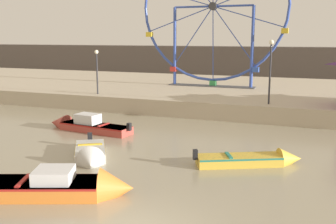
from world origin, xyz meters
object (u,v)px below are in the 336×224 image
motorboat_pale_grey (90,155)px  promenade_lamp_near (271,63)px  motorboat_mustard_yellow (256,159)px  motorboat_orange_hull (67,187)px  promenade_lamp_far (97,65)px  motorboat_faded_red (83,125)px  ferris_wheel_blue_frame (213,9)px

motorboat_pale_grey → promenade_lamp_near: (6.60, 11.92, 3.72)m
motorboat_mustard_yellow → promenade_lamp_near: size_ratio=1.11×
motorboat_orange_hull → promenade_lamp_far: 18.12m
motorboat_faded_red → promenade_lamp_far: bearing=-59.2°
motorboat_pale_grey → ferris_wheel_blue_frame: size_ratio=0.28×
promenade_lamp_near → promenade_lamp_far: promenade_lamp_near is taller
ferris_wheel_blue_frame → promenade_lamp_near: size_ratio=3.22×
promenade_lamp_far → ferris_wheel_blue_frame: bearing=48.5°
motorboat_mustard_yellow → motorboat_pale_grey: (-7.31, -2.16, 0.01)m
promenade_lamp_near → motorboat_pale_grey: bearing=-119.0°
motorboat_faded_red → motorboat_orange_hull: bearing=126.9°
ferris_wheel_blue_frame → promenade_lamp_far: ferris_wheel_blue_frame is taller
motorboat_faded_red → promenade_lamp_near: bearing=-139.7°
motorboat_pale_grey → ferris_wheel_blue_frame: 21.53m
motorboat_pale_grey → motorboat_faded_red: motorboat_faded_red is taller
motorboat_orange_hull → promenade_lamp_far: bearing=95.9°
promenade_lamp_near → ferris_wheel_blue_frame: bearing=127.3°
promenade_lamp_near → promenade_lamp_far: 13.34m
motorboat_mustard_yellow → ferris_wheel_blue_frame: ferris_wheel_blue_frame is taller
motorboat_faded_red → promenade_lamp_near: size_ratio=1.44×
motorboat_orange_hull → motorboat_faded_red: bearing=98.4°
motorboat_mustard_yellow → promenade_lamp_near: promenade_lamp_near is taller
motorboat_mustard_yellow → ferris_wheel_blue_frame: bearing=84.6°
motorboat_orange_hull → ferris_wheel_blue_frame: ferris_wheel_blue_frame is taller
motorboat_orange_hull → promenade_lamp_near: 17.03m
motorboat_mustard_yellow → ferris_wheel_blue_frame: (-6.88, 17.87, 7.89)m
motorboat_pale_grey → motorboat_orange_hull: bearing=-11.6°
promenade_lamp_far → motorboat_pale_grey: bearing=-60.6°
ferris_wheel_blue_frame → promenade_lamp_near: (6.17, -8.11, -4.16)m
motorboat_orange_hull → motorboat_pale_grey: 4.17m
motorboat_pale_grey → promenade_lamp_near: 14.12m
motorboat_mustard_yellow → motorboat_pale_grey: size_ratio=1.25×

